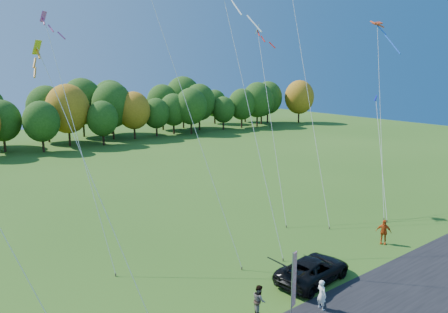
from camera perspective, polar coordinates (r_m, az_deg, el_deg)
ground at (r=25.93m, az=8.59°, el=-17.53°), size 160.00×160.00×0.00m
tree_line at (r=73.39m, az=-24.27°, el=0.71°), size 116.00×12.00×10.00m
black_suv at (r=27.39m, az=11.57°, el=-14.24°), size 5.50×3.01×1.46m
person_tailgate_a at (r=24.60m, az=12.64°, el=-17.20°), size 0.46×0.64×1.65m
person_tailgate_b at (r=23.67m, az=4.61°, el=-18.19°), size 0.93×1.00×1.64m
person_east at (r=33.94m, az=20.11°, el=-9.22°), size 0.93×1.14×1.82m
feather_flag at (r=22.51m, az=9.08°, el=-15.58°), size 0.49×0.22×3.83m
kite_delta_blue at (r=29.20m, az=-8.71°, el=17.59°), size 5.87×12.54×32.28m
kite_parafoil_orange at (r=39.53m, az=9.92°, el=14.05°), size 6.64×12.64×29.06m
kite_delta_red at (r=30.73m, az=3.16°, el=7.20°), size 2.42×9.09×19.95m
kite_parafoil_rainbow at (r=41.40m, az=19.77°, el=5.19°), size 7.46×6.29×17.15m
kite_diamond_yellow at (r=22.76m, az=-16.68°, el=-3.33°), size 3.36×6.59×14.25m
kite_diamond_white at (r=37.02m, az=6.16°, el=4.54°), size 3.53×7.59×16.67m
kite_diamond_pink at (r=28.97m, az=-18.54°, el=2.07°), size 1.67×7.50×16.45m
kite_diamond_blue_low at (r=40.76m, az=19.82°, el=0.12°), size 5.18×5.36×10.26m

